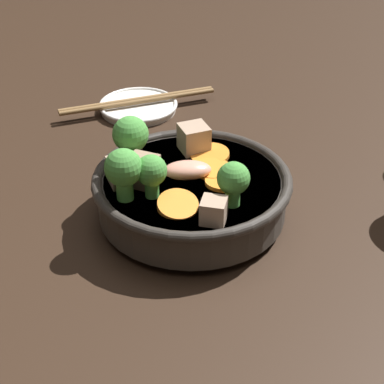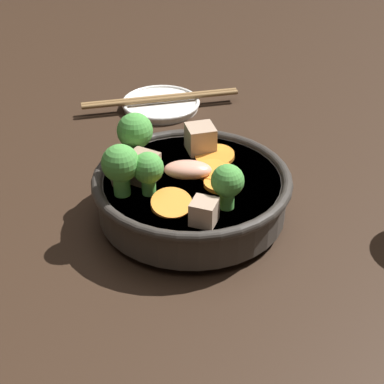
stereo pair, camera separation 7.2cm
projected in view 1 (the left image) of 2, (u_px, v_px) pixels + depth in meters
ground_plane at (192, 218)px, 0.74m from camera, size 3.00×3.00×0.00m
stirfry_bowl at (189, 189)px, 0.72m from camera, size 0.22×0.22×0.11m
side_saucer at (138, 106)px, 0.97m from camera, size 0.12×0.12×0.01m
chopsticks_pair at (138, 101)px, 0.97m from camera, size 0.15×0.20×0.01m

